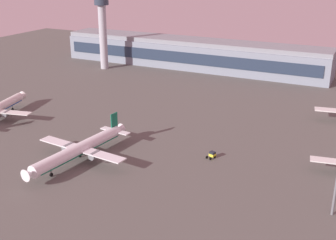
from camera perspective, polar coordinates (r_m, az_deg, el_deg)
ground_plane at (r=138.99m, az=-7.41°, el=-5.23°), size 416.00×416.00×0.00m
terminal_building at (r=256.06m, az=3.02°, el=8.69°), size 157.29×22.40×16.40m
control_tower at (r=252.27m, az=-8.56°, el=12.28°), size 8.00×8.00×44.05m
airplane_near_gate at (r=138.35m, az=-11.43°, el=-3.74°), size 32.92×42.21×10.82m
pushback_tug at (r=139.83m, az=5.78°, el=-4.52°), size 2.72×3.50×2.05m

